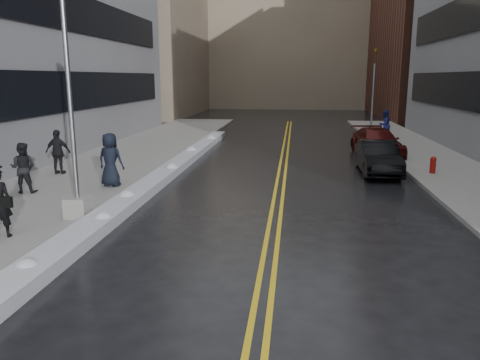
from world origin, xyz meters
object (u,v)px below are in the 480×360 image
(fire_hydrant, at_px, (433,164))
(pedestrian_d, at_px, (58,152))
(lamppost, at_px, (73,137))
(pedestrian_east, at_px, (384,125))
(pedestrian_b, at_px, (23,168))
(pedestrian_c, at_px, (110,160))
(car_black, at_px, (378,158))
(car_maroon, at_px, (377,142))
(traffic_signal, at_px, (373,89))

(fire_hydrant, bearing_deg, pedestrian_d, -172.65)
(lamppost, distance_m, pedestrian_east, 22.81)
(pedestrian_east, bearing_deg, pedestrian_b, 7.78)
(pedestrian_c, xyz_separation_m, pedestrian_d, (-3.09, 1.93, -0.07))
(car_black, xyz_separation_m, car_maroon, (0.78, 5.04, 0.01))
(lamppost, relative_size, pedestrian_east, 3.91)
(fire_hydrant, bearing_deg, pedestrian_east, 90.40)
(traffic_signal, bearing_deg, pedestrian_d, -133.92)
(pedestrian_c, relative_size, pedestrian_d, 1.07)
(fire_hydrant, height_order, car_black, car_black)
(traffic_signal, xyz_separation_m, pedestrian_east, (0.42, -2.79, -2.28))
(fire_hydrant, height_order, pedestrian_east, pedestrian_east)
(fire_hydrant, distance_m, pedestrian_b, 16.47)
(pedestrian_b, bearing_deg, pedestrian_d, -91.66)
(traffic_signal, relative_size, car_maroon, 1.18)
(lamppost, height_order, pedestrian_east, lamppost)
(car_black, bearing_deg, traffic_signal, 82.44)
(fire_hydrant, xyz_separation_m, pedestrian_east, (-0.08, 11.21, 0.58))
(traffic_signal, relative_size, pedestrian_east, 3.08)
(pedestrian_c, bearing_deg, lamppost, 105.80)
(pedestrian_b, xyz_separation_m, car_maroon, (14.07, 10.73, -0.32))
(lamppost, relative_size, traffic_signal, 1.27)
(pedestrian_b, height_order, car_black, pedestrian_b)
(pedestrian_d, bearing_deg, pedestrian_b, 98.87)
(car_maroon, bearing_deg, car_black, -105.02)
(pedestrian_east, bearing_deg, traffic_signal, -120.55)
(pedestrian_b, xyz_separation_m, pedestrian_east, (15.49, 16.57, 0.07))
(car_black, height_order, car_maroon, car_maroon)
(fire_hydrant, xyz_separation_m, pedestrian_b, (-15.57, -5.36, 0.51))
(pedestrian_d, distance_m, car_maroon, 16.26)
(pedestrian_c, height_order, pedestrian_d, pedestrian_c)
(lamppost, relative_size, pedestrian_c, 3.76)
(lamppost, xyz_separation_m, pedestrian_east, (12.22, 19.21, -1.41))
(pedestrian_d, height_order, pedestrian_east, pedestrian_east)
(pedestrian_d, xyz_separation_m, pedestrian_east, (15.88, 13.27, 0.03))
(fire_hydrant, relative_size, car_maroon, 0.14)
(pedestrian_east, relative_size, car_black, 0.44)
(pedestrian_c, distance_m, pedestrian_d, 3.64)
(car_black, bearing_deg, pedestrian_d, -170.29)
(lamppost, xyz_separation_m, pedestrian_d, (-3.66, 5.94, -1.43))
(fire_hydrant, distance_m, pedestrian_east, 11.22)
(pedestrian_c, height_order, car_maroon, pedestrian_c)
(traffic_signal, distance_m, pedestrian_east, 3.63)
(traffic_signal, height_order, pedestrian_b, traffic_signal)
(traffic_signal, bearing_deg, pedestrian_b, -127.89)
(car_maroon, bearing_deg, lamppost, -135.23)
(lamppost, distance_m, car_black, 13.15)
(pedestrian_c, bearing_deg, car_maroon, -132.85)
(pedestrian_d, bearing_deg, lamppost, 123.71)
(fire_hydrant, distance_m, car_black, 2.30)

